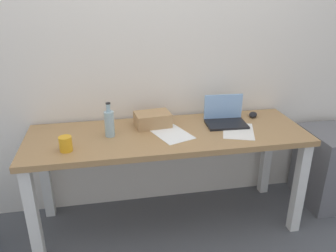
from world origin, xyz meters
The scene contains 11 objects.
ground_plane centered at (0.00, 0.00, 0.00)m, with size 8.00×8.00×0.00m, color #515459.
back_wall centered at (0.00, 0.38, 1.30)m, with size 5.20×0.08×2.60m, color silver.
desk centered at (0.00, 0.00, 0.65)m, with size 1.94×0.64×0.76m.
laptop_right centered at (0.45, 0.09, 0.80)m, with size 0.30×0.22×0.20m.
beer_bottle centered at (-0.40, 0.02, 0.85)m, with size 0.07×0.07×0.24m.
computer_mouse centered at (0.71, 0.18, 0.77)m, with size 0.06×0.10×0.03m, color black.
cardboard_box centered at (-0.09, 0.14, 0.81)m, with size 0.25×0.17×0.10m, color tan.
coffee_mug centered at (-0.67, -0.16, 0.81)m, with size 0.08×0.08×0.10m, color gold.
paper_sheet_center centered at (0.02, -0.03, 0.76)m, with size 0.21×0.30×0.00m, color white.
paper_sheet_front_right centered at (0.49, -0.07, 0.76)m, with size 0.21×0.30×0.00m, color white.
filing_cabinet centered at (1.37, 0.04, 0.31)m, with size 0.40×0.48×0.63m, color slate.
Camera 1 is at (-0.40, -2.12, 1.71)m, focal length 36.10 mm.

